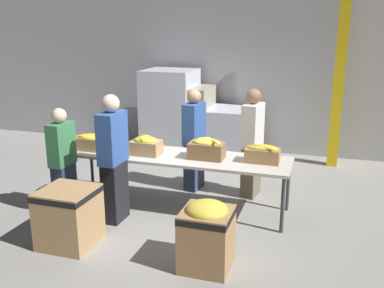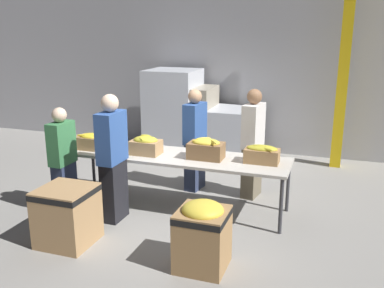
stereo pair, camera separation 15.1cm
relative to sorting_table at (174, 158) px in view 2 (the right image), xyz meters
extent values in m
plane|color=gray|center=(0.00, 0.00, -0.75)|extent=(30.00, 30.00, 0.00)
cube|color=#A8A8AD|center=(0.00, 3.33, 1.25)|extent=(16.00, 0.08, 4.00)
cube|color=beige|center=(0.00, 0.00, 0.02)|extent=(3.31, 0.86, 0.04)
cylinder|color=#38383D|center=(-1.59, -0.37, -0.37)|extent=(0.05, 0.05, 0.76)
cylinder|color=#38383D|center=(1.59, -0.37, -0.37)|extent=(0.05, 0.05, 0.76)
cylinder|color=#38383D|center=(-1.59, 0.37, -0.37)|extent=(0.05, 0.05, 0.76)
cylinder|color=#38383D|center=(1.59, 0.37, -0.37)|extent=(0.05, 0.05, 0.76)
cube|color=tan|center=(-1.29, -0.10, 0.14)|extent=(0.45, 0.29, 0.19)
ellipsoid|color=yellow|center=(-1.29, -0.10, 0.24)|extent=(0.37, 0.26, 0.08)
ellipsoid|color=yellow|center=(-1.31, -0.08, 0.26)|extent=(0.13, 0.17, 0.03)
ellipsoid|color=yellow|center=(-1.39, -0.19, 0.27)|extent=(0.18, 0.09, 0.04)
cube|color=tan|center=(-0.41, -0.08, 0.15)|extent=(0.43, 0.30, 0.20)
ellipsoid|color=gold|center=(-0.41, -0.08, 0.26)|extent=(0.36, 0.26, 0.11)
ellipsoid|color=gold|center=(-0.46, -0.15, 0.29)|extent=(0.15, 0.14, 0.04)
ellipsoid|color=gold|center=(-0.44, -0.01, 0.30)|extent=(0.16, 0.05, 0.05)
cube|color=olive|center=(0.48, -0.01, 0.16)|extent=(0.49, 0.31, 0.23)
ellipsoid|color=yellow|center=(0.48, -0.01, 0.28)|extent=(0.39, 0.26, 0.10)
ellipsoid|color=yellow|center=(0.44, 0.01, 0.32)|extent=(0.21, 0.15, 0.05)
ellipsoid|color=yellow|center=(0.40, -0.06, 0.30)|extent=(0.22, 0.07, 0.04)
ellipsoid|color=yellow|center=(0.61, -0.09, 0.32)|extent=(0.16, 0.19, 0.04)
cube|color=#A37A4C|center=(1.25, 0.05, 0.14)|extent=(0.46, 0.26, 0.19)
ellipsoid|color=gold|center=(1.25, 0.05, 0.24)|extent=(0.42, 0.21, 0.10)
ellipsoid|color=gold|center=(1.36, -0.02, 0.26)|extent=(0.15, 0.18, 0.04)
ellipsoid|color=gold|center=(1.31, -0.02, 0.26)|extent=(0.22, 0.14, 0.06)
ellipsoid|color=gold|center=(1.23, 0.02, 0.28)|extent=(0.20, 0.05, 0.04)
cube|color=#2D3856|center=(0.05, 0.79, -0.36)|extent=(0.26, 0.40, 0.78)
cube|color=#2D5199|center=(0.05, 0.79, 0.35)|extent=(0.28, 0.47, 0.64)
sphere|color=tan|center=(0.05, 0.79, 0.78)|extent=(0.22, 0.22, 0.22)
cube|color=black|center=(-0.63, -0.66, -0.34)|extent=(0.22, 0.40, 0.83)
cube|color=#2D5199|center=(-0.63, -0.66, 0.42)|extent=(0.24, 0.47, 0.68)
sphere|color=beige|center=(-0.63, -0.66, 0.88)|extent=(0.23, 0.23, 0.23)
cube|color=#2D3856|center=(-1.41, -0.67, -0.39)|extent=(0.20, 0.35, 0.72)
cube|color=#387A47|center=(-1.41, -0.67, 0.27)|extent=(0.21, 0.41, 0.60)
sphere|color=beige|center=(-1.41, -0.67, 0.67)|extent=(0.20, 0.20, 0.20)
cube|color=#6B604C|center=(0.99, 0.78, -0.35)|extent=(0.27, 0.41, 0.80)
cube|color=silver|center=(0.99, 0.78, 0.38)|extent=(0.29, 0.48, 0.66)
sphere|color=#896042|center=(0.99, 0.78, 0.83)|extent=(0.23, 0.23, 0.23)
cube|color=tan|center=(-0.84, -1.45, -0.39)|extent=(0.62, 0.62, 0.71)
cube|color=black|center=(-0.84, -1.45, -0.09)|extent=(0.63, 0.63, 0.07)
cube|color=#A37A4C|center=(0.89, -1.45, -0.41)|extent=(0.54, 0.54, 0.67)
cube|color=black|center=(0.89, -1.45, -0.13)|extent=(0.54, 0.54, 0.07)
ellipsoid|color=yellow|center=(0.89, -1.45, -0.07)|extent=(0.46, 0.46, 0.19)
cube|color=yellow|center=(2.21, 2.78, 1.25)|extent=(0.19, 0.19, 4.00)
cube|color=olive|center=(-0.65, 2.64, -0.69)|extent=(1.00, 1.00, 0.13)
cube|color=#A39984|center=(-0.65, 2.64, 0.02)|extent=(0.92, 0.92, 1.29)
cube|color=olive|center=(-1.04, 2.62, -0.69)|extent=(1.10, 1.10, 0.13)
cube|color=silver|center=(-1.04, 2.62, 0.19)|extent=(1.01, 1.01, 1.62)
cube|color=olive|center=(0.27, 2.60, -0.69)|extent=(1.13, 1.13, 0.13)
cube|color=silver|center=(0.27, 2.60, -0.17)|extent=(1.04, 1.04, 0.89)
camera|label=1|loc=(2.02, -5.53, 1.83)|focal=40.00mm
camera|label=2|loc=(2.16, -5.49, 1.83)|focal=40.00mm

